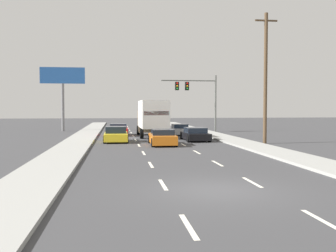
{
  "coord_description": "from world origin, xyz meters",
  "views": [
    {
      "loc": [
        -3.39,
        -12.67,
        2.81
      ],
      "look_at": [
        0.98,
        19.62,
        1.29
      ],
      "focal_mm": 41.05,
      "sensor_mm": 36.0,
      "label": 1
    }
  ],
  "objects_px": {
    "roadside_billboard": "(63,84)",
    "box_truck": "(152,116)",
    "car_red": "(118,130)",
    "car_orange": "(162,138)",
    "utility_pole_mid": "(265,77)",
    "car_silver": "(180,130)",
    "traffic_signal_mast": "(193,91)",
    "car_yellow": "(116,135)",
    "car_black": "(195,135)"
  },
  "relations": [
    {
      "from": "roadside_billboard",
      "to": "box_truck",
      "type": "bearing_deg",
      "value": -47.78
    },
    {
      "from": "car_red",
      "to": "car_orange",
      "type": "height_order",
      "value": "car_red"
    },
    {
      "from": "car_red",
      "to": "utility_pole_mid",
      "type": "xyz_separation_m",
      "value": [
        11.43,
        -10.68,
        4.7
      ]
    },
    {
      "from": "car_red",
      "to": "car_silver",
      "type": "bearing_deg",
      "value": 0.83
    },
    {
      "from": "car_red",
      "to": "box_truck",
      "type": "relative_size",
      "value": 0.56
    },
    {
      "from": "utility_pole_mid",
      "to": "car_red",
      "type": "bearing_deg",
      "value": 136.95
    },
    {
      "from": "car_silver",
      "to": "traffic_signal_mast",
      "type": "bearing_deg",
      "value": 61.63
    },
    {
      "from": "box_truck",
      "to": "car_silver",
      "type": "height_order",
      "value": "box_truck"
    },
    {
      "from": "car_yellow",
      "to": "car_silver",
      "type": "relative_size",
      "value": 1.01
    },
    {
      "from": "box_truck",
      "to": "car_orange",
      "type": "relative_size",
      "value": 1.76
    },
    {
      "from": "car_yellow",
      "to": "utility_pole_mid",
      "type": "bearing_deg",
      "value": -15.25
    },
    {
      "from": "car_orange",
      "to": "traffic_signal_mast",
      "type": "height_order",
      "value": "traffic_signal_mast"
    },
    {
      "from": "utility_pole_mid",
      "to": "traffic_signal_mast",
      "type": "bearing_deg",
      "value": 100.09
    },
    {
      "from": "traffic_signal_mast",
      "to": "utility_pole_mid",
      "type": "relative_size",
      "value": 0.65
    },
    {
      "from": "box_truck",
      "to": "car_black",
      "type": "distance_m",
      "value": 6.03
    },
    {
      "from": "traffic_signal_mast",
      "to": "roadside_billboard",
      "type": "bearing_deg",
      "value": 165.17
    },
    {
      "from": "car_orange",
      "to": "car_black",
      "type": "distance_m",
      "value": 4.71
    },
    {
      "from": "car_silver",
      "to": "utility_pole_mid",
      "type": "distance_m",
      "value": 12.8
    },
    {
      "from": "car_red",
      "to": "traffic_signal_mast",
      "type": "relative_size",
      "value": 0.64
    },
    {
      "from": "box_truck",
      "to": "car_silver",
      "type": "relative_size",
      "value": 1.87
    },
    {
      "from": "traffic_signal_mast",
      "to": "car_yellow",
      "type": "bearing_deg",
      "value": -126.98
    },
    {
      "from": "traffic_signal_mast",
      "to": "car_orange",
      "type": "bearing_deg",
      "value": -109.94
    },
    {
      "from": "car_black",
      "to": "traffic_signal_mast",
      "type": "height_order",
      "value": "traffic_signal_mast"
    },
    {
      "from": "utility_pole_mid",
      "to": "roadside_billboard",
      "type": "relative_size",
      "value": 1.32
    },
    {
      "from": "car_silver",
      "to": "roadside_billboard",
      "type": "height_order",
      "value": "roadside_billboard"
    },
    {
      "from": "car_silver",
      "to": "utility_pole_mid",
      "type": "bearing_deg",
      "value": -64.92
    },
    {
      "from": "car_silver",
      "to": "car_black",
      "type": "relative_size",
      "value": 0.97
    },
    {
      "from": "box_truck",
      "to": "car_black",
      "type": "bearing_deg",
      "value": -56.13
    },
    {
      "from": "car_silver",
      "to": "roadside_billboard",
      "type": "xyz_separation_m",
      "value": [
        -13.05,
        8.43,
        5.24
      ]
    },
    {
      "from": "car_yellow",
      "to": "utility_pole_mid",
      "type": "height_order",
      "value": "utility_pole_mid"
    },
    {
      "from": "car_orange",
      "to": "roadside_billboard",
      "type": "bearing_deg",
      "value": 117.33
    },
    {
      "from": "car_yellow",
      "to": "roadside_billboard",
      "type": "xyz_separation_m",
      "value": [
        -6.41,
        16.02,
        5.18
      ]
    },
    {
      "from": "traffic_signal_mast",
      "to": "roadside_billboard",
      "type": "relative_size",
      "value": 0.86
    },
    {
      "from": "car_silver",
      "to": "traffic_signal_mast",
      "type": "relative_size",
      "value": 0.61
    },
    {
      "from": "car_yellow",
      "to": "car_red",
      "type": "bearing_deg",
      "value": 88.11
    },
    {
      "from": "car_black",
      "to": "utility_pole_mid",
      "type": "relative_size",
      "value": 0.41
    },
    {
      "from": "car_orange",
      "to": "traffic_signal_mast",
      "type": "relative_size",
      "value": 0.65
    },
    {
      "from": "car_red",
      "to": "utility_pole_mid",
      "type": "distance_m",
      "value": 16.34
    },
    {
      "from": "utility_pole_mid",
      "to": "car_orange",
      "type": "bearing_deg",
      "value": 179.95
    },
    {
      "from": "utility_pole_mid",
      "to": "roadside_billboard",
      "type": "distance_m",
      "value": 26.39
    },
    {
      "from": "car_silver",
      "to": "utility_pole_mid",
      "type": "xyz_separation_m",
      "value": [
        5.04,
        -10.77,
        4.73
      ]
    },
    {
      "from": "traffic_signal_mast",
      "to": "car_red",
      "type": "bearing_deg",
      "value": -153.07
    },
    {
      "from": "car_black",
      "to": "traffic_signal_mast",
      "type": "xyz_separation_m",
      "value": [
        2.21,
        11.72,
        4.3
      ]
    },
    {
      "from": "utility_pole_mid",
      "to": "car_yellow",
      "type": "bearing_deg",
      "value": 164.75
    },
    {
      "from": "car_red",
      "to": "utility_pole_mid",
      "type": "relative_size",
      "value": 0.42
    },
    {
      "from": "car_orange",
      "to": "car_black",
      "type": "bearing_deg",
      "value": 46.1
    },
    {
      "from": "car_yellow",
      "to": "car_black",
      "type": "xyz_separation_m",
      "value": [
        6.78,
        0.22,
        -0.05
      ]
    },
    {
      "from": "car_yellow",
      "to": "car_black",
      "type": "height_order",
      "value": "car_yellow"
    },
    {
      "from": "car_yellow",
      "to": "car_orange",
      "type": "relative_size",
      "value": 0.95
    },
    {
      "from": "car_orange",
      "to": "car_black",
      "type": "relative_size",
      "value": 1.02
    }
  ]
}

